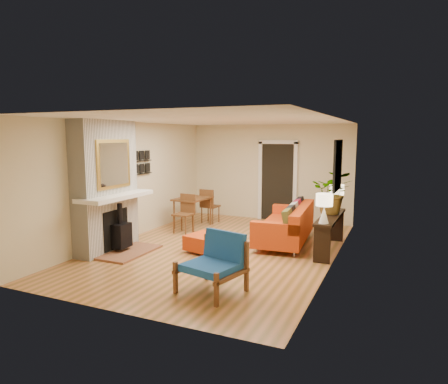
# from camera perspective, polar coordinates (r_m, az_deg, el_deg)

# --- Properties ---
(room_shell) EXTENTS (6.50, 6.50, 6.50)m
(room_shell) POSITION_cam_1_polar(r_m,az_deg,el_deg) (10.25, 8.65, 2.04)
(room_shell) COLOR #C77E4C
(room_shell) RESTS_ON ground
(fireplace) EXTENTS (1.09, 1.68, 2.60)m
(fireplace) POSITION_cam_1_polar(r_m,az_deg,el_deg) (8.22, -16.36, 0.35)
(fireplace) COLOR white
(fireplace) RESTS_ON ground
(sofa) EXTENTS (1.14, 2.31, 0.88)m
(sofa) POSITION_cam_1_polar(r_m,az_deg,el_deg) (8.75, 9.25, -4.65)
(sofa) COLOR silver
(sofa) RESTS_ON ground
(ottoman) EXTENTS (0.81, 0.81, 0.35)m
(ottoman) POSITION_cam_1_polar(r_m,az_deg,el_deg) (8.00, -2.51, -7.14)
(ottoman) COLOR silver
(ottoman) RESTS_ON ground
(blue_chair) EXTENTS (1.00, 0.98, 0.86)m
(blue_chair) POSITION_cam_1_polar(r_m,az_deg,el_deg) (6.02, -1.13, -9.62)
(blue_chair) COLOR brown
(blue_chair) RESTS_ON ground
(dining_table) EXTENTS (0.79, 1.72, 0.91)m
(dining_table) POSITION_cam_1_polar(r_m,az_deg,el_deg) (10.07, -4.15, -1.69)
(dining_table) COLOR brown
(dining_table) RESTS_ON ground
(console_table) EXTENTS (0.34, 1.85, 0.72)m
(console_table) POSITION_cam_1_polar(r_m,az_deg,el_deg) (8.23, 14.93, -4.29)
(console_table) COLOR black
(console_table) RESTS_ON ground
(lamp_near) EXTENTS (0.30, 0.30, 0.54)m
(lamp_near) POSITION_cam_1_polar(r_m,az_deg,el_deg) (7.39, 14.12, -1.79)
(lamp_near) COLOR white
(lamp_near) RESTS_ON console_table
(lamp_far) EXTENTS (0.30, 0.30, 0.54)m
(lamp_far) POSITION_cam_1_polar(r_m,az_deg,el_deg) (8.85, 15.80, -0.27)
(lamp_far) COLOR white
(lamp_far) RESTS_ON console_table
(houseplant) EXTENTS (0.87, 0.77, 0.88)m
(houseplant) POSITION_cam_1_polar(r_m,az_deg,el_deg) (8.33, 15.24, -0.05)
(houseplant) COLOR #1E5919
(houseplant) RESTS_ON console_table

